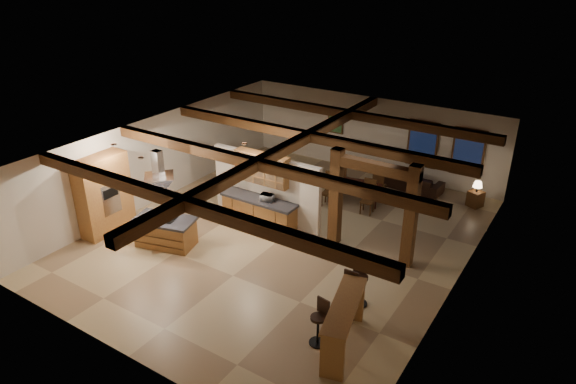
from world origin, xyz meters
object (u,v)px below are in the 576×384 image
dining_table (354,193)px  bar_counter (344,318)px  kitchen_island (166,232)px  sofa (413,181)px

dining_table → bar_counter: size_ratio=0.80×
kitchen_island → bar_counter: bar_counter is taller
kitchen_island → dining_table: size_ratio=1.08×
kitchen_island → dining_table: 6.43m
dining_table → sofa: (1.34, 2.00, -0.01)m
kitchen_island → bar_counter: size_ratio=0.87×
dining_table → bar_counter: bearing=-80.1°
sofa → bar_counter: (1.60, -8.56, 0.45)m
kitchen_island → dining_table: (3.28, 5.53, -0.12)m
dining_table → kitchen_island: bearing=-135.0°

